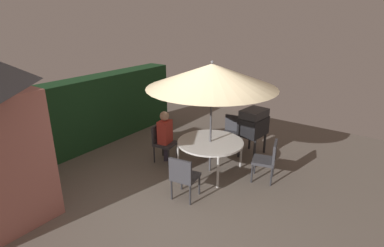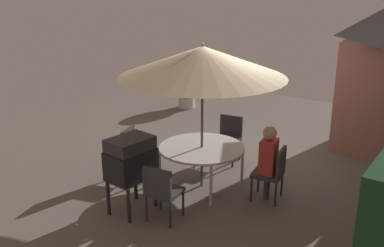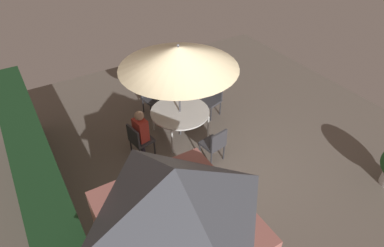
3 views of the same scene
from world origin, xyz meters
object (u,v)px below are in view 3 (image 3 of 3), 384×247
object	(u,v)px
bbq_grill	(169,80)
chair_toward_house	(151,95)
chair_toward_hedge	(212,98)
patio_umbrella	(178,57)
chair_near_shed	(139,139)
person_in_red	(141,129)
patio_table	(180,113)
chair_far_side	(215,143)

from	to	relation	value
bbq_grill	chair_toward_house	size ratio (longest dim) A/B	1.33
bbq_grill	chair_toward_hedge	size ratio (longest dim) A/B	1.33
patio_umbrella	chair_near_shed	world-z (taller)	patio_umbrella
bbq_grill	chair_toward_hedge	world-z (taller)	bbq_grill
bbq_grill	person_in_red	distance (m)	2.18
patio_umbrella	chair_toward_hedge	bearing A→B (deg)	-73.94
chair_near_shed	bbq_grill	bearing A→B (deg)	-46.85
patio_table	patio_umbrella	distance (m)	1.51
patio_table	chair_toward_hedge	distance (m)	1.28
patio_umbrella	person_in_red	bearing A→B (deg)	99.95
patio_table	chair_toward_house	bearing A→B (deg)	7.69
patio_umbrella	bbq_grill	size ratio (longest dim) A/B	2.28
chair_far_side	chair_toward_hedge	xyz separation A→B (m)	(1.61, -1.02, 0.00)
patio_umbrella	chair_near_shed	bearing A→B (deg)	99.95
patio_umbrella	chair_far_side	xyz separation A→B (m)	(-1.26, -0.20, -1.67)
chair_far_side	person_in_red	world-z (taller)	person_in_red
chair_near_shed	chair_far_side	xyz separation A→B (m)	(-1.04, -1.42, 0.00)
bbq_grill	chair_toward_house	world-z (taller)	bbq_grill
bbq_grill	chair_near_shed	world-z (taller)	bbq_grill
chair_toward_house	patio_table	bearing A→B (deg)	-172.31
chair_far_side	chair_toward_house	size ratio (longest dim) A/B	1.00
bbq_grill	patio_table	bearing A→B (deg)	162.63
chair_toward_house	person_in_red	distance (m)	1.83
patio_table	patio_umbrella	world-z (taller)	patio_umbrella
patio_table	chair_near_shed	distance (m)	1.26
patio_umbrella	chair_toward_house	world-z (taller)	patio_umbrella
chair_near_shed	chair_far_side	distance (m)	1.76
bbq_grill	chair_toward_house	xyz separation A→B (m)	(0.01, 0.59, -0.33)
patio_table	chair_near_shed	bearing A→B (deg)	99.95
patio_table	person_in_red	bearing A→B (deg)	99.95
chair_far_side	chair_toward_hedge	size ratio (longest dim) A/B	1.00
chair_toward_house	person_in_red	xyz separation A→B (m)	(-1.53, 0.96, 0.26)
chair_near_shed	chair_toward_house	xyz separation A→B (m)	(1.55, -1.05, 0.00)
chair_far_side	person_in_red	distance (m)	1.73
patio_umbrella	person_in_red	distance (m)	1.82
patio_table	person_in_red	distance (m)	1.17
bbq_grill	chair_far_side	xyz separation A→B (m)	(-2.58, 0.22, -0.33)
patio_table	chair_toward_hedge	world-z (taller)	chair_toward_hedge
patio_umbrella	chair_far_side	distance (m)	2.10
chair_toward_hedge	chair_toward_house	xyz separation A→B (m)	(0.98, 1.40, 0.00)
bbq_grill	chair_toward_house	bearing A→B (deg)	89.34
person_in_red	chair_near_shed	bearing A→B (deg)	99.95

